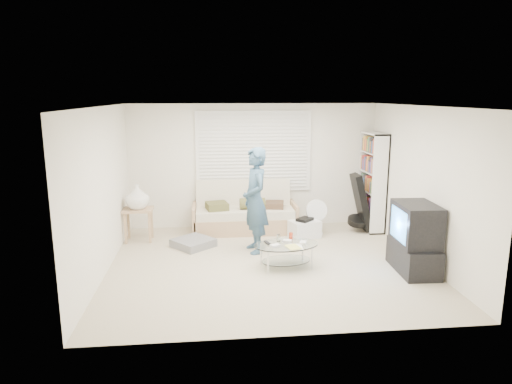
{
  "coord_description": "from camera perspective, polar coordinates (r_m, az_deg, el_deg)",
  "views": [
    {
      "loc": [
        -0.9,
        -6.88,
        2.67
      ],
      "look_at": [
        -0.15,
        0.3,
        1.13
      ],
      "focal_mm": 32.0,
      "sensor_mm": 36.0,
      "label": 1
    }
  ],
  "objects": [
    {
      "name": "coffee_table",
      "position": [
        7.21,
        3.82,
        -7.06
      ],
      "size": [
        1.12,
        0.81,
        0.5
      ],
      "color": "silver",
      "rests_on": "ground"
    },
    {
      "name": "standing_person",
      "position": [
        7.76,
        -0.11,
        -1.07
      ],
      "size": [
        0.55,
        0.73,
        1.81
      ],
      "primitive_type": "imported",
      "rotation": [
        0.0,
        0.0,
        -1.37
      ],
      "color": "#33516A",
      "rests_on": "ground"
    },
    {
      "name": "room_shell",
      "position": [
        7.49,
        1.02,
        4.09
      ],
      "size": [
        5.02,
        4.52,
        2.51
      ],
      "color": "white",
      "rests_on": "ground"
    },
    {
      "name": "window_blinds",
      "position": [
        9.19,
        -0.29,
        5.08
      ],
      "size": [
        2.32,
        0.08,
        1.62
      ],
      "color": "silver",
      "rests_on": "ground"
    },
    {
      "name": "storage_bin",
      "position": [
        8.76,
        6.09,
        -4.56
      ],
      "size": [
        0.64,
        0.53,
        0.38
      ],
      "color": "white",
      "rests_on": "ground"
    },
    {
      "name": "futon_sofa",
      "position": [
        9.09,
        -1.45,
        -2.87
      ],
      "size": [
        2.04,
        0.82,
        1.0
      ],
      "color": "tan",
      "rests_on": "ground"
    },
    {
      "name": "side_table",
      "position": [
        8.63,
        -14.6,
        -0.87
      ],
      "size": [
        0.54,
        0.43,
        1.07
      ],
      "color": "tan",
      "rests_on": "ground"
    },
    {
      "name": "ground",
      "position": [
        7.43,
        1.42,
        -8.97
      ],
      "size": [
        5.0,
        5.0,
        0.0
      ],
      "primitive_type": "plane",
      "color": "tan",
      "rests_on": "ground"
    },
    {
      "name": "tv_unit",
      "position": [
        7.39,
        19.22,
        -5.55
      ],
      "size": [
        0.58,
        1.0,
        1.07
      ],
      "color": "black",
      "rests_on": "ground"
    },
    {
      "name": "grey_floor_pillow",
      "position": [
        8.3,
        -7.84,
        -6.31
      ],
      "size": [
        0.87,
        0.87,
        0.14
      ],
      "primitive_type": "cube",
      "rotation": [
        0.0,
        0.0,
        0.71
      ],
      "color": "slate",
      "rests_on": "ground"
    },
    {
      "name": "floor_fan",
      "position": [
        8.91,
        7.52,
        -2.75
      ],
      "size": [
        0.42,
        0.28,
        0.7
      ],
      "color": "white",
      "rests_on": "ground"
    },
    {
      "name": "guitar_case",
      "position": [
        9.21,
        12.93,
        -1.8
      ],
      "size": [
        0.45,
        0.43,
        1.14
      ],
      "color": "black",
      "rests_on": "ground"
    },
    {
      "name": "bookshelf",
      "position": [
        9.35,
        14.31,
        1.25
      ],
      "size": [
        0.31,
        0.82,
        1.95
      ],
      "color": "white",
      "rests_on": "ground"
    }
  ]
}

